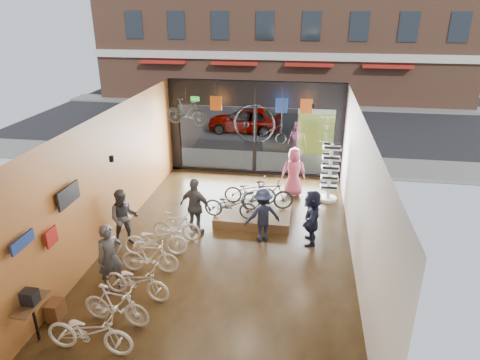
% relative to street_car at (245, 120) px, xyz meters
% --- Properties ---
extents(ground_plane, '(7.00, 12.00, 0.04)m').
position_rel_street_car_xyz_m(ground_plane, '(1.26, -12.00, -0.71)').
color(ground_plane, black).
rests_on(ground_plane, ground).
extents(ceiling, '(7.00, 12.00, 0.04)m').
position_rel_street_car_xyz_m(ceiling, '(1.26, -12.00, 3.13)').
color(ceiling, black).
rests_on(ceiling, ground).
extents(wall_left, '(0.04, 12.00, 3.80)m').
position_rel_street_car_xyz_m(wall_left, '(-2.26, -12.00, 1.21)').
color(wall_left, '#B16439').
rests_on(wall_left, ground).
extents(wall_right, '(0.04, 12.00, 3.80)m').
position_rel_street_car_xyz_m(wall_right, '(4.78, -12.00, 1.21)').
color(wall_right, beige).
rests_on(wall_right, ground).
extents(wall_back, '(7.00, 0.04, 3.80)m').
position_rel_street_car_xyz_m(wall_back, '(1.26, -18.02, 1.21)').
color(wall_back, beige).
rests_on(wall_back, ground).
extents(storefront, '(7.00, 0.26, 3.80)m').
position_rel_street_car_xyz_m(storefront, '(1.26, -6.00, 1.21)').
color(storefront, black).
rests_on(storefront, ground).
extents(exit_sign, '(0.35, 0.06, 0.18)m').
position_rel_street_car_xyz_m(exit_sign, '(-1.14, -6.12, 2.36)').
color(exit_sign, '#198C26').
rests_on(exit_sign, storefront).
extents(street_road, '(30.00, 18.00, 0.02)m').
position_rel_street_car_xyz_m(street_road, '(1.26, 3.00, -0.70)').
color(street_road, black).
rests_on(street_road, ground).
extents(sidewalk_near, '(30.00, 2.40, 0.12)m').
position_rel_street_car_xyz_m(sidewalk_near, '(1.26, -4.80, -0.63)').
color(sidewalk_near, slate).
rests_on(sidewalk_near, ground).
extents(sidewalk_far, '(30.00, 2.00, 0.12)m').
position_rel_street_car_xyz_m(sidewalk_far, '(1.26, 7.00, -0.63)').
color(sidewalk_far, slate).
rests_on(sidewalk_far, ground).
extents(street_car, '(4.05, 1.63, 1.38)m').
position_rel_street_car_xyz_m(street_car, '(0.00, 0.00, 0.00)').
color(street_car, gray).
rests_on(street_car, street_road).
extents(box_truck, '(2.01, 6.03, 2.38)m').
position_rel_street_car_xyz_m(box_truck, '(3.88, -1.00, 0.50)').
color(box_truck, silver).
rests_on(box_truck, street_road).
extents(floor_bike_0, '(1.86, 0.68, 0.97)m').
position_rel_street_car_xyz_m(floor_bike_0, '(-0.77, -16.39, -0.20)').
color(floor_bike_0, beige).
rests_on(floor_bike_0, ground_plane).
extents(floor_bike_1, '(1.63, 0.63, 0.95)m').
position_rel_street_car_xyz_m(floor_bike_1, '(-0.59, -15.52, -0.21)').
color(floor_bike_1, beige).
rests_on(floor_bike_1, ground_plane).
extents(floor_bike_2, '(1.78, 0.85, 0.90)m').
position_rel_street_car_xyz_m(floor_bike_2, '(-0.50, -14.58, -0.24)').
color(floor_bike_2, beige).
rests_on(floor_bike_2, ground_plane).
extents(floor_bike_3, '(1.54, 0.51, 0.91)m').
position_rel_street_car_xyz_m(floor_bike_3, '(-0.54, -13.54, -0.23)').
color(floor_bike_3, beige).
rests_on(floor_bike_3, ground_plane).
extents(floor_bike_4, '(1.86, 0.89, 0.94)m').
position_rel_street_car_xyz_m(floor_bike_4, '(-0.69, -12.70, -0.22)').
color(floor_bike_4, beige).
rests_on(floor_bike_4, ground_plane).
extents(floor_bike_5, '(1.51, 0.46, 0.90)m').
position_rel_street_car_xyz_m(floor_bike_5, '(-0.35, -11.83, -0.24)').
color(floor_bike_5, beige).
rests_on(floor_bike_5, ground_plane).
extents(display_platform, '(2.40, 1.80, 0.30)m').
position_rel_street_car_xyz_m(display_platform, '(1.76, -10.13, -0.54)').
color(display_platform, '#47341B').
rests_on(display_platform, ground_plane).
extents(display_bike_left, '(1.73, 0.70, 0.89)m').
position_rel_street_car_xyz_m(display_bike_left, '(1.10, -10.73, 0.06)').
color(display_bike_left, '#202725').
rests_on(display_bike_left, display_platform).
extents(display_bike_mid, '(1.78, 0.87, 1.03)m').
position_rel_street_car_xyz_m(display_bike_mid, '(2.18, -10.01, 0.13)').
color(display_bike_mid, '#202725').
rests_on(display_bike_mid, display_platform).
extents(display_bike_right, '(1.77, 0.70, 0.91)m').
position_rel_street_car_xyz_m(display_bike_right, '(1.56, -9.61, 0.07)').
color(display_bike_right, '#202725').
rests_on(display_bike_right, display_platform).
extents(customer_0, '(0.75, 0.74, 1.75)m').
position_rel_street_car_xyz_m(customer_0, '(-1.21, -14.35, 0.18)').
color(customer_0, '#3F3F44').
rests_on(customer_0, ground_plane).
extents(customer_1, '(1.01, 0.90, 1.72)m').
position_rel_street_car_xyz_m(customer_1, '(-1.74, -12.29, 0.17)').
color(customer_1, '#3F3F44').
rests_on(customer_1, ground_plane).
extents(customer_2, '(1.15, 0.75, 1.81)m').
position_rel_street_car_xyz_m(customer_2, '(0.15, -11.38, 0.22)').
color(customer_2, '#3F3F44').
rests_on(customer_2, ground_plane).
extents(customer_3, '(1.24, 1.01, 1.67)m').
position_rel_street_car_xyz_m(customer_3, '(2.18, -11.45, 0.15)').
color(customer_3, '#161C33').
rests_on(customer_3, ground_plane).
extents(customer_4, '(0.92, 0.64, 1.80)m').
position_rel_street_car_xyz_m(customer_4, '(2.94, -8.00, 0.21)').
color(customer_4, '#CC4C72').
rests_on(customer_4, ground_plane).
extents(customer_5, '(0.54, 1.57, 1.67)m').
position_rel_street_car_xyz_m(customer_5, '(3.60, -11.36, 0.15)').
color(customer_5, '#161C33').
rests_on(customer_5, ground_plane).
extents(sunglasses_rack, '(0.75, 0.67, 2.11)m').
position_rel_street_car_xyz_m(sunglasses_rack, '(4.21, -8.29, 0.37)').
color(sunglasses_rack, white).
rests_on(sunglasses_rack, ground_plane).
extents(wall_merch, '(0.40, 2.40, 2.60)m').
position_rel_street_car_xyz_m(wall_merch, '(-2.12, -15.50, 0.61)').
color(wall_merch, navy).
rests_on(wall_merch, wall_left).
extents(penny_farthing, '(1.82, 0.06, 1.46)m').
position_rel_street_car_xyz_m(penny_farthing, '(1.75, -7.71, 1.81)').
color(penny_farthing, black).
rests_on(penny_farthing, ceiling).
extents(hung_bike, '(1.64, 0.77, 0.95)m').
position_rel_street_car_xyz_m(hung_bike, '(-1.04, -7.80, 2.24)').
color(hung_bike, '#202725').
rests_on(hung_bike, ceiling).
extents(jersey_left, '(0.45, 0.03, 0.55)m').
position_rel_street_car_xyz_m(jersey_left, '(-0.15, -6.80, 2.36)').
color(jersey_left, '#CC5919').
rests_on(jersey_left, ceiling).
extents(jersey_mid, '(0.45, 0.03, 0.55)m').
position_rel_street_car_xyz_m(jersey_mid, '(2.34, -6.80, 2.36)').
color(jersey_mid, '#1E3F99').
rests_on(jersey_mid, ceiling).
extents(jersey_right, '(0.45, 0.03, 0.55)m').
position_rel_street_car_xyz_m(jersey_right, '(3.25, -6.80, 2.36)').
color(jersey_right, '#CC5919').
rests_on(jersey_right, ceiling).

